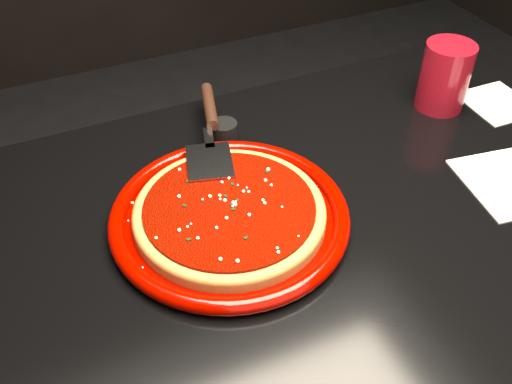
% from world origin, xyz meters
% --- Properties ---
extents(table, '(1.20, 0.80, 0.75)m').
position_xyz_m(table, '(0.00, 0.00, 0.38)').
color(table, black).
rests_on(table, floor).
extents(plate, '(0.51, 0.51, 0.03)m').
position_xyz_m(plate, '(-0.18, 0.03, 0.76)').
color(plate, '#700300').
rests_on(plate, table).
extents(pizza_crust, '(0.41, 0.41, 0.02)m').
position_xyz_m(pizza_crust, '(-0.18, 0.03, 0.77)').
color(pizza_crust, brown).
rests_on(pizza_crust, plate).
extents(pizza_crust_rim, '(0.41, 0.41, 0.02)m').
position_xyz_m(pizza_crust_rim, '(-0.18, 0.03, 0.78)').
color(pizza_crust_rim, brown).
rests_on(pizza_crust_rim, plate).
extents(pizza_sauce, '(0.36, 0.36, 0.01)m').
position_xyz_m(pizza_sauce, '(-0.18, 0.03, 0.78)').
color(pizza_sauce, '#740A00').
rests_on(pizza_sauce, plate).
extents(parmesan_dusting, '(0.26, 0.26, 0.01)m').
position_xyz_m(parmesan_dusting, '(-0.18, 0.03, 0.79)').
color(parmesan_dusting, beige).
rests_on(parmesan_dusting, plate).
extents(basil_flecks, '(0.24, 0.24, 0.00)m').
position_xyz_m(basil_flecks, '(-0.18, 0.03, 0.79)').
color(basil_flecks, black).
rests_on(basil_flecks, plate).
extents(pizza_server, '(0.18, 0.34, 0.02)m').
position_xyz_m(pizza_server, '(-0.14, 0.23, 0.80)').
color(pizza_server, '#B2B4B9').
rests_on(pizza_server, plate).
extents(cup, '(0.10, 0.10, 0.14)m').
position_xyz_m(cup, '(0.34, 0.18, 0.82)').
color(cup, maroon).
rests_on(cup, table).
extents(napkin_b, '(0.13, 0.14, 0.00)m').
position_xyz_m(napkin_b, '(0.46, 0.13, 0.75)').
color(napkin_b, silver).
rests_on(napkin_b, table).
extents(ramekin, '(0.06, 0.06, 0.04)m').
position_xyz_m(ramekin, '(-0.11, 0.25, 0.77)').
color(ramekin, black).
rests_on(ramekin, table).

